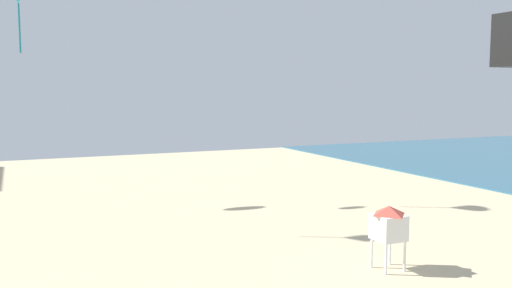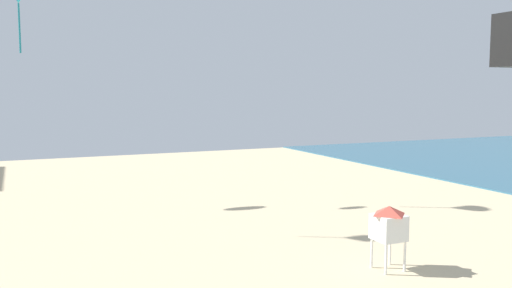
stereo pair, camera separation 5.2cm
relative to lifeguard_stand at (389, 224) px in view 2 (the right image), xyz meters
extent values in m
cylinder|color=white|center=(-0.45, -0.45, -1.24)|extent=(0.10, 0.10, 1.20)
cylinder|color=white|center=(0.45, -0.45, -1.24)|extent=(0.10, 0.10, 1.20)
cylinder|color=white|center=(-0.45, 0.45, -1.24)|extent=(0.10, 0.10, 1.20)
cylinder|color=white|center=(0.45, 0.45, -1.24)|extent=(0.10, 0.10, 1.20)
cube|color=white|center=(0.00, 0.00, -0.14)|extent=(1.10, 1.10, 1.00)
pyramid|color=#D14C3D|center=(0.00, 0.00, 0.54)|extent=(1.10, 1.10, 0.35)
cylinder|color=teal|center=(-12.91, 2.35, 7.16)|extent=(0.06, 0.06, 1.56)
camera|label=1|loc=(-13.22, -16.42, 5.16)|focal=37.40mm
camera|label=2|loc=(-13.17, -16.45, 5.16)|focal=37.40mm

